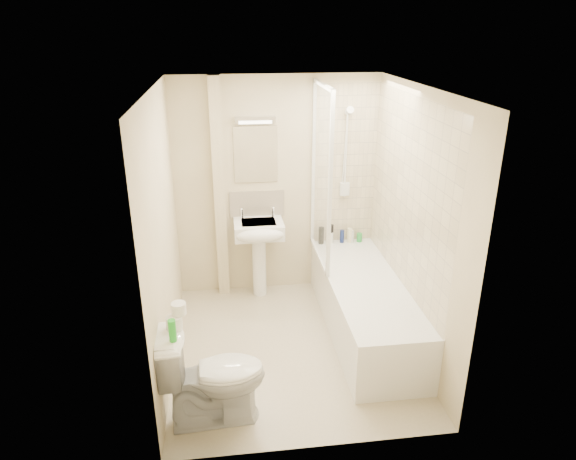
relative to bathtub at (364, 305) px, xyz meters
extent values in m
plane|color=beige|center=(-0.75, -0.20, -0.29)|extent=(2.50, 2.50, 0.00)
cube|color=beige|center=(-0.75, 1.05, 0.91)|extent=(2.20, 0.02, 2.40)
cube|color=beige|center=(-1.85, -0.20, 0.91)|extent=(0.02, 2.50, 2.40)
cube|color=beige|center=(0.35, -0.20, 0.91)|extent=(0.02, 2.50, 2.40)
cube|color=white|center=(-0.75, -0.20, 2.11)|extent=(2.20, 2.50, 0.02)
cube|color=beige|center=(0.00, 1.04, 1.14)|extent=(0.70, 0.01, 1.75)
cube|color=beige|center=(0.34, 0.00, 1.14)|extent=(0.01, 2.10, 1.75)
cube|color=beige|center=(-1.37, 0.99, 0.91)|extent=(0.12, 0.12, 2.40)
cube|color=beige|center=(-0.97, 1.04, 0.74)|extent=(0.60, 0.02, 0.30)
cube|color=white|center=(-0.97, 1.04, 1.29)|extent=(0.46, 0.01, 0.60)
cube|color=silver|center=(-0.97, 1.02, 1.66)|extent=(0.42, 0.07, 0.07)
cube|color=white|center=(0.00, 0.00, -0.01)|extent=(0.70, 2.10, 0.55)
cube|color=white|center=(0.00, 0.00, 0.21)|extent=(0.56, 1.96, 0.05)
cube|color=white|center=(-0.35, 0.60, 1.16)|extent=(0.01, 0.90, 1.80)
cube|color=white|center=(-0.35, 1.03, 1.16)|extent=(0.04, 0.04, 1.80)
cube|color=white|center=(-0.35, 0.15, 1.16)|extent=(0.04, 0.04, 1.80)
cube|color=white|center=(-0.35, 0.60, 2.04)|extent=(0.04, 0.90, 0.04)
cube|color=white|center=(-0.35, 0.60, 0.28)|extent=(0.04, 0.90, 0.03)
cylinder|color=white|center=(0.00, 1.02, 1.26)|extent=(0.02, 0.02, 0.90)
cylinder|color=white|center=(0.00, 1.02, 0.81)|extent=(0.05, 0.05, 0.02)
cylinder|color=white|center=(0.00, 1.02, 1.71)|extent=(0.05, 0.05, 0.02)
cylinder|color=white|center=(0.00, 0.95, 1.74)|extent=(0.08, 0.11, 0.11)
cube|color=white|center=(0.00, 1.01, 0.88)|extent=(0.10, 0.05, 0.14)
cylinder|color=white|center=(-0.02, 0.99, 1.31)|extent=(0.01, 0.13, 0.84)
cylinder|color=white|center=(-0.97, 0.88, 0.07)|extent=(0.15, 0.15, 0.71)
cube|color=white|center=(-0.97, 0.85, 0.52)|extent=(0.53, 0.41, 0.16)
ellipsoid|color=white|center=(-0.97, 0.68, 0.52)|extent=(0.53, 0.22, 0.16)
cube|color=silver|center=(-0.97, 0.85, 0.58)|extent=(0.36, 0.26, 0.04)
cylinder|color=white|center=(-1.14, 0.96, 0.65)|extent=(0.03, 0.03, 0.10)
cylinder|color=white|center=(-0.80, 0.96, 0.65)|extent=(0.03, 0.03, 0.10)
sphere|color=white|center=(-1.14, 0.96, 0.71)|extent=(0.04, 0.04, 0.04)
sphere|color=white|center=(-0.80, 0.96, 0.71)|extent=(0.04, 0.04, 0.04)
cylinder|color=black|center=(-0.26, 0.96, 0.36)|extent=(0.06, 0.06, 0.20)
cylinder|color=white|center=(-0.15, 0.96, 0.33)|extent=(0.06, 0.06, 0.13)
cylinder|color=black|center=(-0.15, 0.96, 0.37)|extent=(0.05, 0.05, 0.22)
cylinder|color=navy|center=(-0.02, 0.96, 0.33)|extent=(0.05, 0.05, 0.15)
cylinder|color=beige|center=(0.07, 0.96, 0.34)|extent=(0.06, 0.06, 0.17)
cylinder|color=silver|center=(0.10, 0.96, 0.33)|extent=(0.05, 0.05, 0.14)
cylinder|color=green|center=(0.19, 0.96, 0.31)|extent=(0.06, 0.06, 0.10)
imported|color=white|center=(-1.47, -1.05, 0.11)|extent=(0.54, 0.84, 0.80)
cylinder|color=white|center=(-1.73, -0.99, 0.56)|extent=(0.12, 0.12, 0.09)
cylinder|color=white|center=(-1.69, -0.95, 0.65)|extent=(0.11, 0.11, 0.09)
cylinder|color=green|center=(-1.72, -1.15, 0.59)|extent=(0.05, 0.05, 0.17)
camera|label=1|loc=(-1.32, -4.27, 2.59)|focal=32.00mm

